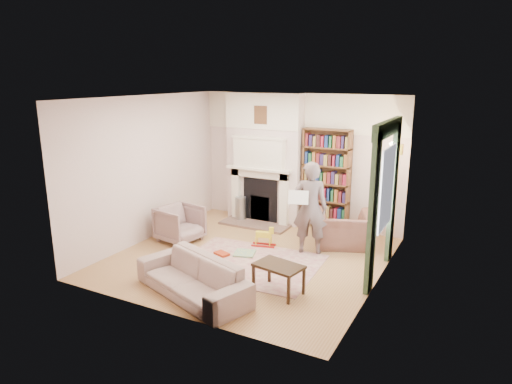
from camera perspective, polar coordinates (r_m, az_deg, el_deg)
The scene contains 25 objects.
floor at distance 8.23m, azimuth -0.82°, elevation -8.17°, with size 4.50×4.50×0.00m, color olive.
ceiling at distance 7.60m, azimuth -0.90°, elevation 11.71°, with size 4.50×4.50×0.00m, color white.
wall_back at distance 9.79m, azimuth 5.48°, elevation 4.00°, with size 4.50×4.50×0.00m, color beige.
wall_front at distance 5.99m, azimuth -11.23°, elevation -2.96°, with size 4.50×4.50×0.00m, color beige.
wall_left at distance 9.07m, azimuth -13.45°, elevation 2.83°, with size 4.50×4.50×0.00m, color beige.
wall_right at distance 7.03m, azimuth 15.46°, elevation -0.61°, with size 4.50×4.50×0.00m, color beige.
fireplace at distance 9.92m, azimuth 1.01°, elevation 4.13°, with size 1.70×0.58×2.80m.
bookcase at distance 9.49m, azimuth 8.77°, elevation 2.18°, with size 1.00×0.24×1.85m, color brown.
window at distance 7.40m, azimuth 16.05°, elevation 0.49°, with size 0.02×0.90×1.30m, color silver.
curtain_left at distance 6.81m, azimuth 14.38°, elevation -2.76°, with size 0.07×0.32×2.40m, color #2A412B.
curtain_right at distance 8.14m, azimuth 16.73°, elevation -0.14°, with size 0.07×0.32×2.40m, color #2A412B.
pelmet at distance 7.25m, azimuth 16.22°, elevation 7.68°, with size 0.09×1.70×0.24m, color #2A412B.
wall_sconce at distance 8.42m, azimuth 16.48°, elevation 5.22°, with size 0.20×0.24×0.24m, color gold, non-canonical shape.
rug at distance 7.97m, azimuth -0.87°, elevation -8.88°, with size 2.35×1.81×0.01m, color #C0B391.
armchair_reading at distance 8.78m, azimuth 10.85°, elevation -4.65°, with size 1.01×0.88×0.66m, color #4C3028.
armchair_left at distance 9.02m, azimuth -9.49°, elevation -3.94°, with size 0.75×0.77×0.70m, color gray.
sofa at distance 6.86m, azimuth -7.93°, elevation -10.51°, with size 1.94×0.76×0.57m, color #B0A791.
man_reading at distance 8.22m, azimuth 6.78°, elevation -2.00°, with size 0.62×0.41×1.70m, color #584947.
newspaper at distance 8.03m, azimuth 5.32°, elevation -0.68°, with size 0.35×0.02×0.25m, color silver.
coffee_table at distance 6.90m, azimuth 2.83°, elevation -10.77°, with size 0.70×0.45×0.45m, color black, non-canonical shape.
paraffin_heater at distance 10.13m, azimuth -1.92°, elevation -2.14°, with size 0.24×0.24×0.55m, color #929699.
rocking_horse at distance 8.65m, azimuth 0.95°, elevation -5.60°, with size 0.45×0.18×0.39m, color gold, non-canonical shape.
board_game at distance 8.34m, azimuth -1.42°, elevation -7.65°, with size 0.36×0.36×0.03m, color #D1CB4A.
game_box_lid at distance 8.31m, azimuth -4.30°, elevation -7.70°, with size 0.27×0.18×0.04m, color #A12E12.
comic_annuals at distance 7.88m, azimuth 1.07°, elevation -9.05°, with size 0.28×0.41×0.02m.
Camera 1 is at (3.64, -6.66, 3.16)m, focal length 32.00 mm.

